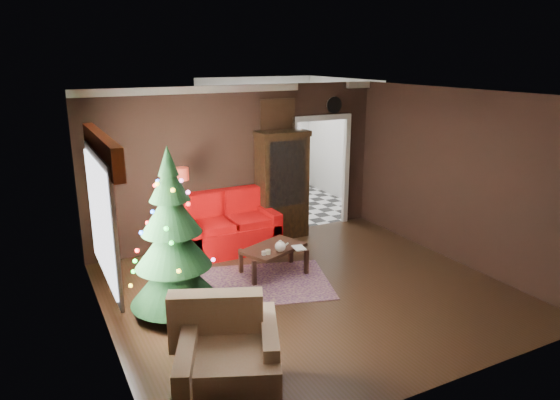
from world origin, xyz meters
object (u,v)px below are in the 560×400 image
loveseat (229,223)px  floor_lamp (183,213)px  christmas_tree (172,239)px  curio_cabinet (282,187)px  wall_clock (334,105)px  kitchen_table (278,195)px  coffee_table (273,260)px  teapot (280,246)px  armchair (230,357)px

loveseat → floor_lamp: size_ratio=1.14×
loveseat → christmas_tree: 2.39m
curio_cabinet → christmas_tree: christmas_tree is taller
wall_clock → loveseat: bearing=-170.3°
christmas_tree → kitchen_table: bearing=46.5°
floor_lamp → coffee_table: floor_lamp is taller
floor_lamp → teapot: bearing=-52.3°
coffee_table → teapot: bearing=-90.4°
armchair → wall_clock: wall_clock is taller
coffee_table → curio_cabinet: bearing=58.1°
armchair → coffee_table: armchair is taller
loveseat → coffee_table: loveseat is taller
armchair → curio_cabinet: bearing=79.5°
curio_cabinet → floor_lamp: bearing=-170.6°
christmas_tree → wall_clock: wall_clock is taller
curio_cabinet → coffee_table: 1.87m
christmas_tree → armchair: (-0.01, -1.93, -0.59)m
loveseat → curio_cabinet: 1.25m
teapot → coffee_table: bearing=89.6°
loveseat → christmas_tree: size_ratio=0.76×
armchair → kitchen_table: 6.30m
curio_cabinet → kitchen_table: (0.65, 1.43, -0.57)m
curio_cabinet → floor_lamp: curio_cabinet is taller
christmas_tree → kitchen_table: (3.27, 3.45, -0.68)m
floor_lamp → christmas_tree: bearing=-110.9°
christmas_tree → curio_cabinet: bearing=37.6°
wall_clock → kitchen_table: size_ratio=0.43×
floor_lamp → armchair: size_ratio=1.43×
loveseat → kitchen_table: bearing=42.5°
christmas_tree → loveseat: bearing=50.7°
armchair → coffee_table: (1.72, 2.48, -0.23)m
christmas_tree → coffee_table: (1.71, 0.55, -0.82)m
kitchen_table → armchair: bearing=-121.4°
wall_clock → kitchen_table: bearing=113.7°
loveseat → teapot: size_ratio=9.05×
loveseat → floor_lamp: bearing=-172.5°
coffee_table → loveseat: bearing=100.7°
loveseat → floor_lamp: 0.90m
coffee_table → wall_clock: bearing=37.9°
wall_clock → floor_lamp: bearing=-170.9°
curio_cabinet → kitchen_table: bearing=65.6°
curio_cabinet → coffee_table: bearing=-121.9°
kitchen_table → teapot: bearing=-116.6°
curio_cabinet → wall_clock: 1.88m
christmas_tree → floor_lamp: bearing=69.1°
wall_clock → kitchen_table: 2.43m
floor_lamp → coffee_table: 1.67m
armchair → wall_clock: (3.83, 4.13, 1.92)m
armchair → kitchen_table: bearing=81.8°
loveseat → kitchen_table: 2.45m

